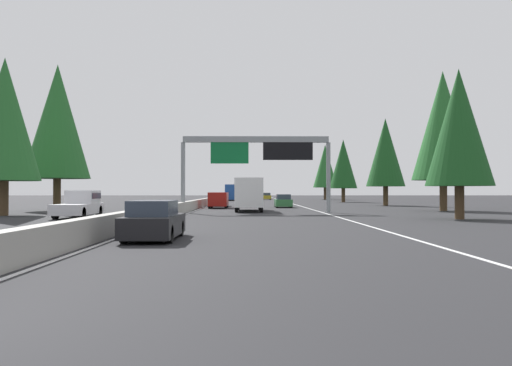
% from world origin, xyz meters
% --- Properties ---
extents(ground_plane, '(320.00, 320.00, 0.00)m').
position_xyz_m(ground_plane, '(60.00, 0.00, 0.00)').
color(ground_plane, '#262628').
extents(median_barrier, '(180.00, 0.56, 0.90)m').
position_xyz_m(median_barrier, '(80.00, 0.30, 0.45)').
color(median_barrier, '#9E9B93').
rests_on(median_barrier, ground).
extents(shoulder_stripe_right, '(160.00, 0.16, 0.01)m').
position_xyz_m(shoulder_stripe_right, '(70.00, -11.52, 0.01)').
color(shoulder_stripe_right, silver).
rests_on(shoulder_stripe_right, ground).
extents(shoulder_stripe_median, '(160.00, 0.16, 0.01)m').
position_xyz_m(shoulder_stripe_median, '(70.00, -0.25, 0.01)').
color(shoulder_stripe_median, silver).
rests_on(shoulder_stripe_median, ground).
extents(sign_gantry_overhead, '(0.50, 12.68, 6.45)m').
position_xyz_m(sign_gantry_overhead, '(37.48, -6.04, 5.14)').
color(sign_gantry_overhead, gray).
rests_on(sign_gantry_overhead, ground).
extents(sedan_far_right, '(4.40, 1.80, 1.47)m').
position_xyz_m(sedan_far_right, '(13.34, -1.75, 0.68)').
color(sedan_far_right, black).
rests_on(sedan_far_right, ground).
extents(box_truck_far_center, '(8.50, 2.40, 2.95)m').
position_xyz_m(box_truck_far_center, '(40.59, -5.28, 1.61)').
color(box_truck_far_center, white).
rests_on(box_truck_far_center, ground).
extents(sedan_mid_right, '(4.40, 1.80, 1.47)m').
position_xyz_m(sedan_mid_right, '(51.48, -9.09, 0.68)').
color(sedan_mid_right, '#2D6B38').
rests_on(sedan_mid_right, ground).
extents(bus_mid_center, '(11.50, 2.55, 3.10)m').
position_xyz_m(bus_mid_center, '(96.87, -1.90, 1.72)').
color(bus_mid_center, '#1E4793').
rests_on(bus_mid_center, ground).
extents(pickup_far_left, '(5.60, 2.00, 1.86)m').
position_xyz_m(pickup_far_left, '(127.22, -1.90, 0.91)').
color(pickup_far_left, red).
rests_on(pickup_far_left, ground).
extents(sedan_near_center, '(4.40, 1.80, 1.47)m').
position_xyz_m(sedan_near_center, '(105.13, -9.02, 0.68)').
color(sedan_near_center, '#AD931E').
rests_on(sedan_near_center, ground).
extents(minivan_distant_b, '(5.00, 1.95, 1.69)m').
position_xyz_m(minivan_distant_b, '(49.39, -1.98, 0.95)').
color(minivan_distant_b, maroon).
rests_on(minivan_distant_b, ground).
extents(sedan_mid_left, '(4.40, 1.80, 1.47)m').
position_xyz_m(sedan_mid_left, '(56.27, -1.71, 0.68)').
color(sedan_mid_left, maroon).
rests_on(sedan_mid_left, ground).
extents(oncoming_near, '(5.60, 2.00, 1.86)m').
position_xyz_m(oncoming_near, '(29.58, 6.34, 0.91)').
color(oncoming_near, silver).
rests_on(oncoming_near, ground).
extents(conifer_right_foreground, '(4.32, 4.32, 9.81)m').
position_xyz_m(conifer_right_foreground, '(27.20, -18.96, 5.96)').
color(conifer_right_foreground, '#4C3823').
rests_on(conifer_right_foreground, ground).
extents(conifer_right_near, '(5.70, 5.70, 12.95)m').
position_xyz_m(conifer_right_near, '(41.21, -23.21, 7.88)').
color(conifer_right_near, '#4C3823').
rests_on(conifer_right_near, ground).
extents(conifer_right_mid, '(4.86, 4.86, 11.05)m').
position_xyz_m(conifer_right_mid, '(58.82, -22.54, 6.72)').
color(conifer_right_mid, '#4C3823').
rests_on(conifer_right_mid, ground).
extents(conifer_right_far, '(4.61, 4.61, 10.47)m').
position_xyz_m(conifer_right_far, '(79.44, -20.94, 6.36)').
color(conifer_right_far, '#4C3823').
rests_on(conifer_right_far, ground).
extents(conifer_right_distant, '(5.27, 5.27, 11.98)m').
position_xyz_m(conifer_right_distant, '(105.80, -21.79, 7.28)').
color(conifer_right_distant, '#4C3823').
rests_on(conifer_right_distant, ground).
extents(conifer_left_foreground, '(5.20, 5.20, 11.82)m').
position_xyz_m(conifer_left_foreground, '(32.49, 12.96, 7.19)').
color(conifer_left_foreground, '#4C3823').
rests_on(conifer_left_foreground, ground).
extents(conifer_left_near, '(6.00, 6.00, 13.64)m').
position_xyz_m(conifer_left_near, '(41.92, 12.55, 8.29)').
color(conifer_left_near, '#4C3823').
rests_on(conifer_left_near, ground).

